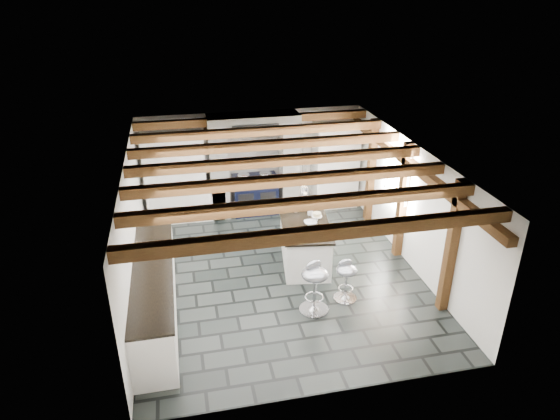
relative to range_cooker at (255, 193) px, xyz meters
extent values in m
plane|color=black|center=(0.00, -2.68, -0.47)|extent=(6.00, 6.00, 0.00)
plane|color=white|center=(0.00, 0.32, 0.68)|extent=(5.00, 0.00, 5.00)
plane|color=white|center=(-2.50, -2.68, 0.68)|extent=(0.00, 6.00, 6.00)
plane|color=white|center=(2.50, -2.68, 0.68)|extent=(0.00, 6.00, 6.00)
plane|color=white|center=(0.00, -2.68, 1.83)|extent=(6.00, 6.00, 0.00)
cube|color=silver|center=(-0.80, 0.02, 0.48)|extent=(0.40, 0.60, 1.90)
cube|color=silver|center=(0.80, 0.02, 0.48)|extent=(0.40, 0.60, 1.90)
cube|color=brown|center=(0.00, 0.02, 1.52)|extent=(2.10, 0.65, 0.18)
cube|color=silver|center=(0.00, 0.02, 1.68)|extent=(2.00, 0.60, 0.31)
cube|color=black|center=(0.00, -0.30, 1.58)|extent=(1.00, 0.03, 0.22)
cube|color=silver|center=(0.00, -0.31, 1.58)|extent=(0.90, 0.01, 0.14)
cube|color=white|center=(-1.75, 0.02, 0.53)|extent=(1.30, 0.58, 2.00)
cube|color=white|center=(1.90, 0.02, 0.53)|extent=(1.00, 0.58, 2.00)
cube|color=white|center=(-2.20, -3.28, -0.03)|extent=(0.60, 3.80, 0.88)
cube|color=black|center=(-2.20, -3.28, 0.43)|extent=(0.64, 3.80, 0.04)
cube|color=white|center=(-1.05, 0.02, -0.03)|extent=(0.70, 0.60, 0.88)
cube|color=black|center=(-1.05, 0.02, 0.43)|extent=(0.74, 0.64, 0.04)
cube|color=brown|center=(2.42, -2.68, 1.48)|extent=(0.15, 5.80, 0.14)
plane|color=white|center=(2.48, -2.08, 1.08)|extent=(0.00, 0.90, 0.90)
cube|color=brown|center=(0.00, -5.28, 1.74)|extent=(5.00, 0.16, 0.16)
cube|color=brown|center=(0.00, -4.41, 1.74)|extent=(5.00, 0.16, 0.16)
cube|color=brown|center=(0.00, -3.54, 1.74)|extent=(5.00, 0.16, 0.16)
cube|color=brown|center=(0.00, -2.68, 1.74)|extent=(5.00, 0.16, 0.16)
cube|color=brown|center=(0.00, -1.81, 1.74)|extent=(5.00, 0.16, 0.16)
cube|color=brown|center=(0.00, -0.94, 1.74)|extent=(5.00, 0.16, 0.16)
cube|color=brown|center=(0.00, -0.08, 1.74)|extent=(5.00, 0.16, 0.16)
cube|color=brown|center=(2.42, -4.28, 0.68)|extent=(0.15, 0.15, 2.30)
cube|color=brown|center=(2.42, -2.48, 0.68)|extent=(0.15, 0.15, 2.30)
cube|color=brown|center=(2.42, -0.88, 0.68)|extent=(0.15, 0.15, 2.30)
cylinder|color=black|center=(0.45, -2.73, 1.46)|extent=(0.01, 0.01, 0.56)
cylinder|color=white|center=(0.45, -2.73, 1.13)|extent=(0.09, 0.09, 0.22)
cylinder|color=black|center=(0.50, -2.43, 1.46)|extent=(0.01, 0.01, 0.56)
cylinder|color=white|center=(0.50, -2.43, 1.13)|extent=(0.09, 0.09, 0.22)
cylinder|color=black|center=(0.55, -2.13, 1.46)|extent=(0.01, 0.01, 0.56)
cylinder|color=white|center=(0.55, -2.13, 1.13)|extent=(0.09, 0.09, 0.22)
cube|color=black|center=(0.00, 0.00, -0.02)|extent=(1.00, 0.60, 0.90)
ellipsoid|color=silver|center=(-0.25, 0.00, 0.46)|extent=(0.28, 0.28, 0.11)
ellipsoid|color=silver|center=(0.25, 0.00, 0.46)|extent=(0.28, 0.28, 0.11)
cylinder|color=silver|center=(0.00, -0.32, 0.35)|extent=(0.95, 0.03, 0.03)
cube|color=black|center=(-0.25, -0.30, -0.02)|extent=(0.35, 0.02, 0.30)
cube|color=black|center=(0.25, -0.30, -0.02)|extent=(0.35, 0.02, 0.30)
cube|color=white|center=(0.56, -2.35, -0.07)|extent=(1.03, 1.72, 0.79)
cube|color=black|center=(0.56, -2.35, 0.35)|extent=(1.12, 1.80, 0.04)
imported|color=white|center=(0.49, -1.88, 0.46)|extent=(0.19, 0.19, 0.17)
ellipsoid|color=orange|center=(0.49, -1.88, 0.59)|extent=(0.18, 0.18, 0.11)
cylinder|color=white|center=(0.74, -2.06, 0.45)|extent=(0.11, 0.11, 0.16)
imported|color=white|center=(0.64, -2.45, 0.40)|extent=(0.26, 0.26, 0.06)
cylinder|color=white|center=(0.79, -2.34, 0.41)|extent=(0.04, 0.04, 0.09)
cylinder|color=white|center=(0.79, -2.34, 0.47)|extent=(0.20, 0.20, 0.01)
cylinder|color=#C9BB87|center=(0.79, -2.34, 0.50)|extent=(0.15, 0.15, 0.06)
cylinder|color=silver|center=(0.93, -3.71, -0.45)|extent=(0.39, 0.39, 0.03)
cone|color=silver|center=(0.93, -3.71, -0.41)|extent=(0.18, 0.18, 0.07)
cylinder|color=silver|center=(0.93, -3.71, -0.17)|extent=(0.04, 0.04, 0.49)
torus|color=silver|center=(0.93, -3.71, -0.25)|extent=(0.25, 0.25, 0.02)
ellipsoid|color=gray|center=(0.93, -3.71, 0.11)|extent=(0.40, 0.40, 0.16)
ellipsoid|color=gray|center=(0.92, -3.62, 0.20)|extent=(0.26, 0.13, 0.14)
cylinder|color=silver|center=(0.32, -3.91, -0.45)|extent=(0.48, 0.48, 0.03)
cone|color=silver|center=(0.32, -3.91, -0.40)|extent=(0.22, 0.22, 0.09)
cylinder|color=silver|center=(0.32, -3.91, -0.10)|extent=(0.05, 0.05, 0.60)
torus|color=silver|center=(0.32, -3.91, -0.20)|extent=(0.31, 0.31, 0.02)
ellipsoid|color=gray|center=(0.32, -3.91, 0.24)|extent=(0.58, 0.58, 0.20)
ellipsoid|color=gray|center=(0.28, -3.80, 0.35)|extent=(0.33, 0.24, 0.17)
camera|label=1|loc=(-1.63, -10.35, 4.60)|focal=32.00mm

